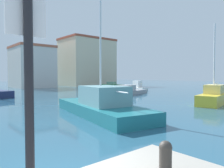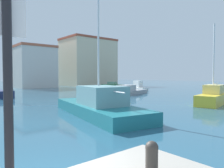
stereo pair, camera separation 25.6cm
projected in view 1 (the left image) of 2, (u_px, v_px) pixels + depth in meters
water at (91, 94)px, 28.91m from camera, size 160.00×160.00×0.00m
mooring_bollard at (165, 155)px, 3.48m from camera, size 0.21×0.21×0.50m
sailboat_teal_far_left at (102, 105)px, 13.36m from camera, size 4.38×9.05×11.72m
motorboat_grey_distant_east at (128, 91)px, 28.38m from camera, size 8.19×4.41×1.27m
motorboat_white_far_right at (137, 87)px, 36.56m from camera, size 2.04×4.75×1.65m
sailboat_yellow_inner_mooring at (214, 97)px, 18.53m from camera, size 5.47×2.63×6.94m
motorboat_green_near_pier at (114, 86)px, 43.57m from camera, size 3.66×5.53×1.27m
warehouse_block at (32, 67)px, 45.59m from camera, size 7.48×9.22×8.77m
waterfront_apartments at (87, 62)px, 55.21m from camera, size 12.47×9.47×11.93m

